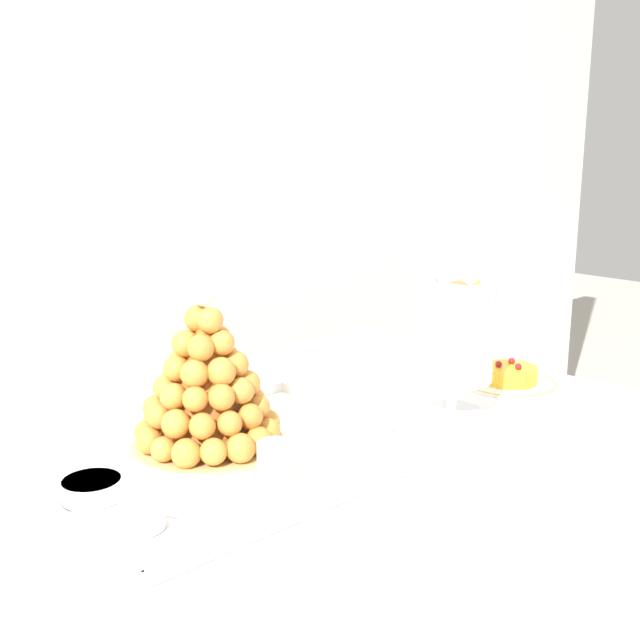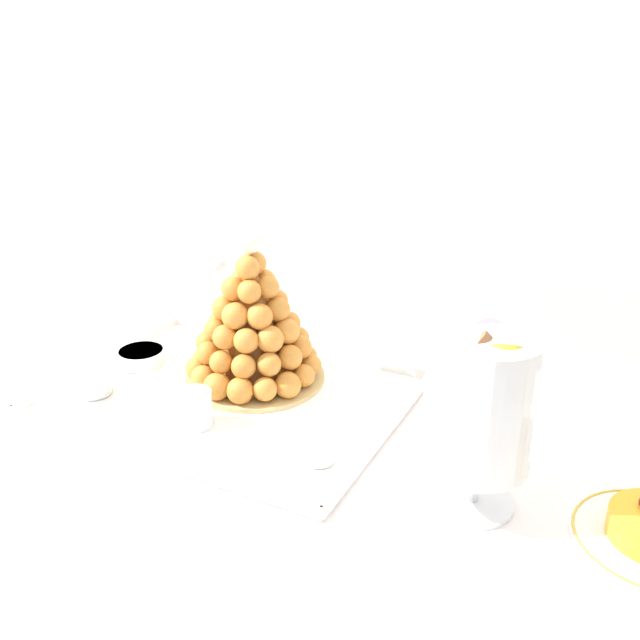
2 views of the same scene
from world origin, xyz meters
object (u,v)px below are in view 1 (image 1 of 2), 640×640
object	(u,v)px
dessert_cup_centre	(376,429)
dessert_cup_mid_left	(276,463)
serving_tray	(232,462)
macaron_goblet	(455,334)
croquembouche	(207,386)
fruit_tart_plate	(509,378)
dessert_cup_left	(142,511)
creme_brulee_ramekin	(92,487)

from	to	relation	value
dessert_cup_centre	dessert_cup_mid_left	bearing A→B (deg)	-179.20
serving_tray	macaron_goblet	xyz separation A→B (m)	(0.44, -0.09, 0.15)
croquembouche	macaron_goblet	distance (m)	0.47
croquembouche	dessert_cup_centre	world-z (taller)	croquembouche
croquembouche	fruit_tart_plate	size ratio (longest dim) A/B	1.36
serving_tray	dessert_cup_left	size ratio (longest dim) A/B	9.85
serving_tray	dessert_cup_left	distance (m)	0.24
croquembouche	dessert_cup_left	xyz separation A→B (m)	(-0.22, -0.17, -0.08)
dessert_cup_left	creme_brulee_ramekin	xyz separation A→B (m)	(-0.01, 0.13, -0.01)
serving_tray	dessert_cup_centre	distance (m)	0.24
macaron_goblet	dessert_cup_mid_left	bearing A→B (deg)	-177.74
serving_tray	dessert_cup_mid_left	xyz separation A→B (m)	(0.00, -0.10, 0.03)
dessert_cup_centre	macaron_goblet	world-z (taller)	macaron_goblet
serving_tray	macaron_goblet	size ratio (longest dim) A/B	2.23
dessert_cup_mid_left	fruit_tart_plate	size ratio (longest dim) A/B	0.29
serving_tray	dessert_cup_centre	size ratio (longest dim) A/B	11.93
serving_tray	dessert_cup_mid_left	bearing A→B (deg)	-87.91
serving_tray	croquembouche	distance (m)	0.13
macaron_goblet	creme_brulee_ramekin	bearing A→B (deg)	169.88
fruit_tart_plate	creme_brulee_ramekin	bearing A→B (deg)	174.09
serving_tray	macaron_goblet	bearing A→B (deg)	-11.13
dessert_cup_mid_left	fruit_tart_plate	world-z (taller)	dessert_cup_mid_left
dessert_cup_mid_left	creme_brulee_ramekin	distance (m)	0.26
dessert_cup_mid_left	dessert_cup_centre	world-z (taller)	dessert_cup_mid_left
creme_brulee_ramekin	dessert_cup_left	bearing A→B (deg)	-87.39
croquembouche	fruit_tart_plate	bearing A→B (deg)	-11.19
dessert_cup_left	dessert_cup_centre	xyz separation A→B (m)	(0.44, -0.00, -0.00)
croquembouche	creme_brulee_ramekin	xyz separation A→B (m)	(-0.23, -0.04, -0.09)
dessert_cup_left	macaron_goblet	xyz separation A→B (m)	(0.66, 0.01, 0.12)
dessert_cup_mid_left	macaron_goblet	distance (m)	0.46
serving_tray	macaron_goblet	world-z (taller)	macaron_goblet
dessert_cup_left	dessert_cup_mid_left	world-z (taller)	dessert_cup_mid_left
dessert_cup_mid_left	fruit_tart_plate	distance (m)	0.67
dessert_cup_centre	serving_tray	bearing A→B (deg)	155.34
dessert_cup_left	creme_brulee_ramekin	world-z (taller)	dessert_cup_left
serving_tray	dessert_cup_left	xyz separation A→B (m)	(-0.22, -0.10, 0.03)
dessert_cup_left	macaron_goblet	size ratio (longest dim) A/B	0.23
croquembouche	dessert_cup_mid_left	distance (m)	0.19
croquembouche	dessert_cup_centre	xyz separation A→B (m)	(0.22, -0.17, -0.08)
dessert_cup_left	macaron_goblet	distance (m)	0.67
dessert_cup_left	fruit_tart_plate	bearing A→B (deg)	2.39
creme_brulee_ramekin	macaron_goblet	xyz separation A→B (m)	(0.66, -0.12, 0.13)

